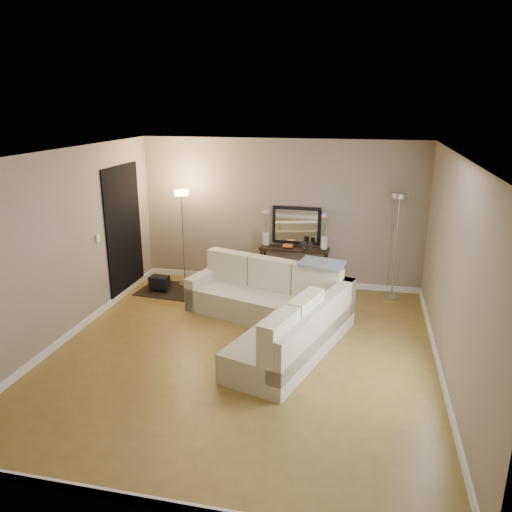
% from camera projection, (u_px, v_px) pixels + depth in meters
% --- Properties ---
extents(floor, '(5.00, 5.50, 0.01)m').
position_uv_depth(floor, '(243.00, 353.00, 6.63)').
color(floor, olive).
rests_on(floor, ground).
extents(ceiling, '(5.00, 5.50, 0.01)m').
position_uv_depth(ceiling, '(241.00, 153.00, 5.86)').
color(ceiling, white).
rests_on(ceiling, ground).
extents(wall_back, '(5.00, 0.02, 2.60)m').
position_uv_depth(wall_back, '(280.00, 213.00, 8.82)').
color(wall_back, gray).
rests_on(wall_back, ground).
extents(wall_front, '(5.00, 0.02, 2.60)m').
position_uv_depth(wall_front, '(151.00, 369.00, 3.67)').
color(wall_front, gray).
rests_on(wall_front, ground).
extents(wall_left, '(0.02, 5.50, 2.60)m').
position_uv_depth(wall_left, '(63.00, 247.00, 6.77)').
color(wall_left, gray).
rests_on(wall_left, ground).
extents(wall_right, '(0.02, 5.50, 2.60)m').
position_uv_depth(wall_right, '(454.00, 273.00, 5.72)').
color(wall_right, gray).
rests_on(wall_right, ground).
extents(baseboard_back, '(5.00, 0.03, 0.10)m').
position_uv_depth(baseboard_back, '(279.00, 280.00, 9.16)').
color(baseboard_back, white).
rests_on(baseboard_back, ground).
extents(baseboard_front, '(5.00, 0.03, 0.10)m').
position_uv_depth(baseboard_front, '(162.00, 504.00, 4.06)').
color(baseboard_front, white).
rests_on(baseboard_front, ground).
extents(baseboard_left, '(0.03, 5.50, 0.10)m').
position_uv_depth(baseboard_left, '(75.00, 331.00, 7.13)').
color(baseboard_left, white).
rests_on(baseboard_left, ground).
extents(baseboard_right, '(0.03, 5.50, 0.10)m').
position_uv_depth(baseboard_right, '(440.00, 370.00, 6.10)').
color(baseboard_right, white).
rests_on(baseboard_right, ground).
extents(doorway, '(0.02, 1.20, 2.20)m').
position_uv_depth(doorway, '(124.00, 231.00, 8.40)').
color(doorway, black).
rests_on(doorway, ground).
extents(switch_plate, '(0.02, 0.08, 0.12)m').
position_uv_depth(switch_plate, '(98.00, 238.00, 7.58)').
color(switch_plate, white).
rests_on(switch_plate, ground).
extents(sectional_sofa, '(2.65, 3.03, 0.88)m').
position_uv_depth(sectional_sofa, '(275.00, 310.00, 7.15)').
color(sectional_sofa, beige).
rests_on(sectional_sofa, floor).
extents(throw_blanket, '(0.70, 0.51, 0.08)m').
position_uv_depth(throw_blanket, '(322.00, 264.00, 7.26)').
color(throw_blanket, slate).
rests_on(throw_blanket, sectional_sofa).
extents(console_table, '(1.22, 0.36, 0.74)m').
position_uv_depth(console_table, '(290.00, 265.00, 8.82)').
color(console_table, black).
rests_on(console_table, floor).
extents(leaning_mirror, '(0.86, 0.06, 0.67)m').
position_uv_depth(leaning_mirror, '(296.00, 225.00, 8.74)').
color(leaning_mirror, black).
rests_on(leaning_mirror, console_table).
extents(table_decor, '(0.51, 0.12, 0.12)m').
position_uv_depth(table_decor, '(294.00, 245.00, 8.66)').
color(table_decor, orange).
rests_on(table_decor, console_table).
extents(flower_vase_left, '(0.14, 0.11, 0.64)m').
position_uv_depth(flower_vase_left, '(266.00, 230.00, 8.74)').
color(flower_vase_left, silver).
rests_on(flower_vase_left, console_table).
extents(flower_vase_right, '(0.14, 0.11, 0.64)m').
position_uv_depth(flower_vase_right, '(324.00, 233.00, 8.50)').
color(flower_vase_right, silver).
rests_on(flower_vase_right, console_table).
extents(floor_lamp_lit, '(0.26, 0.26, 1.73)m').
position_uv_depth(floor_lamp_lit, '(182.00, 220.00, 8.71)').
color(floor_lamp_lit, silver).
rests_on(floor_lamp_lit, floor).
extents(floor_lamp_unlit, '(0.29, 0.29, 1.80)m').
position_uv_depth(floor_lamp_unlit, '(398.00, 225.00, 8.09)').
color(floor_lamp_unlit, silver).
rests_on(floor_lamp_unlit, floor).
extents(charcoal_rug, '(1.19, 0.94, 0.02)m').
position_uv_depth(charcoal_rug, '(173.00, 290.00, 8.80)').
color(charcoal_rug, black).
rests_on(charcoal_rug, floor).
extents(black_bag, '(0.34, 0.25, 0.21)m').
position_uv_depth(black_bag, '(159.00, 282.00, 8.71)').
color(black_bag, black).
rests_on(black_bag, charcoal_rug).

